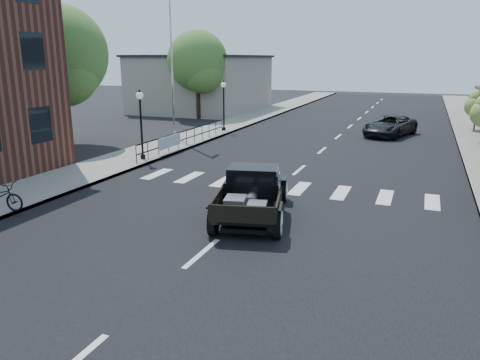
% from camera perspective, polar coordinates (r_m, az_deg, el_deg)
% --- Properties ---
extents(ground, '(120.00, 120.00, 0.00)m').
position_cam_1_polar(ground, '(14.91, 0.41, -4.69)').
color(ground, black).
rests_on(ground, ground).
extents(road, '(14.00, 80.00, 0.02)m').
position_cam_1_polar(road, '(29.00, 11.19, 4.59)').
color(road, black).
rests_on(road, ground).
extents(road_markings, '(12.00, 60.00, 0.06)m').
position_cam_1_polar(road_markings, '(24.18, 8.99, 2.69)').
color(road_markings, silver).
rests_on(road_markings, ground).
extents(sidewalk_left, '(3.00, 80.00, 0.15)m').
position_cam_1_polar(sidewalk_left, '(31.60, -4.20, 5.76)').
color(sidewalk_left, gray).
rests_on(sidewalk_left, ground).
extents(low_building_left, '(10.00, 12.00, 5.00)m').
position_cam_1_polar(low_building_left, '(45.82, -4.58, 11.56)').
color(low_building_left, '#A49A89').
rests_on(low_building_left, ground).
extents(railing, '(0.08, 10.00, 1.00)m').
position_cam_1_polar(railing, '(26.57, -6.55, 5.27)').
color(railing, black).
rests_on(railing, sidewalk_left).
extents(banner, '(0.04, 2.20, 0.60)m').
position_cam_1_polar(banner, '(24.84, -8.53, 4.08)').
color(banner, silver).
rests_on(banner, sidewalk_left).
extents(lamp_post_b, '(0.36, 0.36, 3.37)m').
position_cam_1_polar(lamp_post_b, '(23.14, -11.96, 6.63)').
color(lamp_post_b, black).
rests_on(lamp_post_b, sidewalk_left).
extents(lamp_post_c, '(0.36, 0.36, 3.37)m').
position_cam_1_polar(lamp_post_c, '(31.91, -1.99, 9.06)').
color(lamp_post_c, black).
rests_on(lamp_post_c, sidewalk_left).
extents(flagpole, '(0.12, 0.12, 11.26)m').
position_cam_1_polar(flagpole, '(28.90, -8.39, 16.17)').
color(flagpole, silver).
rests_on(flagpole, sidewalk_left).
extents(big_tree_near, '(5.34, 5.34, 7.85)m').
position_cam_1_polar(big_tree_near, '(28.47, -20.98, 11.67)').
color(big_tree_near, '#476E2F').
rests_on(big_tree_near, ground).
extents(big_tree_far, '(4.89, 4.89, 7.18)m').
position_cam_1_polar(big_tree_far, '(39.29, -5.17, 12.63)').
color(big_tree_far, '#476E2F').
rests_on(big_tree_far, ground).
extents(small_tree_e, '(1.58, 1.58, 2.64)m').
position_cam_1_polar(small_tree_e, '(35.82, 26.84, 7.53)').
color(small_tree_e, olive).
rests_on(small_tree_e, sidewalk_right).
extents(hotrod_pickup, '(3.26, 5.17, 1.66)m').
position_cam_1_polar(hotrod_pickup, '(14.73, 1.51, -1.55)').
color(hotrod_pickup, black).
rests_on(hotrod_pickup, ground).
extents(second_car, '(3.53, 5.21, 1.33)m').
position_cam_1_polar(second_car, '(32.05, 17.81, 6.29)').
color(second_car, black).
rests_on(second_car, ground).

